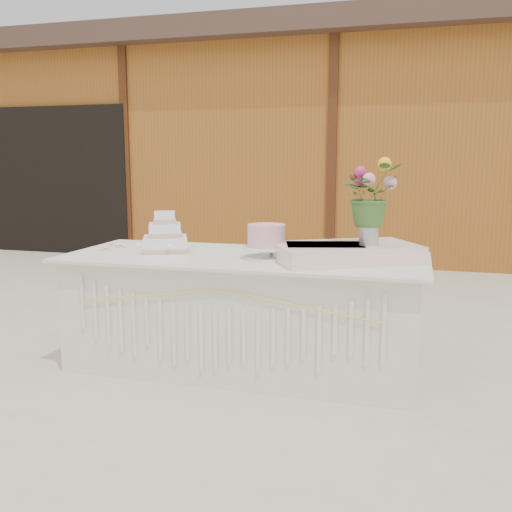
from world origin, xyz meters
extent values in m
plane|color=beige|center=(0.00, 0.00, 0.00)|extent=(80.00, 80.00, 0.00)
cube|color=brown|center=(0.00, 6.00, 1.50)|extent=(12.00, 4.00, 3.00)
cube|color=#422E25|center=(0.00, 6.00, 3.15)|extent=(12.60, 4.60, 0.30)
cube|color=black|center=(-4.20, 3.98, 1.10)|extent=(2.40, 0.08, 2.20)
cube|color=silver|center=(0.00, 0.00, 0.38)|extent=(2.28, 0.88, 0.75)
cube|color=silver|center=(0.00, 0.00, 0.76)|extent=(2.40, 1.00, 0.02)
cube|color=white|center=(-0.59, 0.04, 0.82)|extent=(0.39, 0.39, 0.10)
cube|color=#D8A688|center=(-0.59, 0.04, 0.79)|extent=(0.41, 0.41, 0.02)
cube|color=white|center=(-0.59, 0.04, 0.92)|extent=(0.28, 0.28, 0.09)
cube|color=#D8A688|center=(-0.59, 0.04, 0.89)|extent=(0.30, 0.30, 0.02)
cube|color=white|center=(-0.59, 0.04, 1.01)|extent=(0.18, 0.18, 0.08)
cube|color=#D8A688|center=(-0.59, 0.04, 0.99)|extent=(0.20, 0.20, 0.02)
cylinder|color=white|center=(0.17, -0.07, 0.78)|extent=(0.27, 0.27, 0.02)
cylinder|color=white|center=(0.17, -0.07, 0.81)|extent=(0.08, 0.08, 0.05)
cylinder|color=white|center=(0.17, -0.07, 0.84)|extent=(0.31, 0.31, 0.01)
cylinder|color=#E4A4AF|center=(0.17, -0.07, 0.92)|extent=(0.24, 0.24, 0.14)
cube|color=#FCCFCA|center=(0.68, -0.03, 0.82)|extent=(1.00, 0.86, 0.11)
cylinder|color=silver|center=(0.82, -0.03, 0.96)|extent=(0.12, 0.12, 0.17)
imported|color=#3B6628|center=(0.82, -0.03, 1.24)|extent=(0.46, 0.46, 0.39)
camera|label=1|loc=(1.09, -3.58, 1.39)|focal=40.00mm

